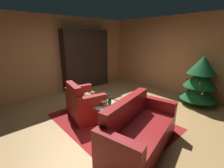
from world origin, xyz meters
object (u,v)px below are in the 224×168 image
object	(u,v)px
bookshelf_unit	(89,60)
bottle_on_table	(110,102)
book_stack_on_table	(103,102)
coffee_table	(105,106)
couch_red	(139,131)
armchair_red	(84,105)
decorated_tree	(200,80)

from	to	relation	value
bookshelf_unit	bottle_on_table	xyz separation A→B (m)	(2.72, -1.31, -0.49)
book_stack_on_table	bookshelf_unit	bearing A→B (deg)	152.08
coffee_table	bookshelf_unit	bearing A→B (deg)	153.12
couch_red	bottle_on_table	distance (m)	0.95
armchair_red	decorated_tree	distance (m)	3.35
bottle_on_table	book_stack_on_table	bearing A→B (deg)	-170.10
coffee_table	decorated_tree	bearing A→B (deg)	68.20
bottle_on_table	armchair_red	bearing A→B (deg)	-163.14
bookshelf_unit	decorated_tree	xyz separation A→B (m)	(3.62, 1.38, -0.31)
coffee_table	book_stack_on_table	size ratio (longest dim) A/B	3.19
bookshelf_unit	bottle_on_table	world-z (taller)	bookshelf_unit
armchair_red	couch_red	world-z (taller)	armchair_red
bottle_on_table	decorated_tree	bearing A→B (deg)	71.49
armchair_red	coffee_table	size ratio (longest dim) A/B	1.82
couch_red	coffee_table	distance (m)	1.08
couch_red	bottle_on_table	bearing A→B (deg)	173.52
armchair_red	book_stack_on_table	distance (m)	0.59
armchair_red	bottle_on_table	size ratio (longest dim) A/B	3.58
bookshelf_unit	book_stack_on_table	size ratio (longest dim) A/B	11.36
coffee_table	book_stack_on_table	bearing A→B (deg)	-112.14
book_stack_on_table	bottle_on_table	world-z (taller)	bottle_on_table
coffee_table	bottle_on_table	size ratio (longest dim) A/B	1.97
book_stack_on_table	decorated_tree	distance (m)	2.94
coffee_table	book_stack_on_table	world-z (taller)	book_stack_on_table
couch_red	bottle_on_table	size ratio (longest dim) A/B	5.99
coffee_table	armchair_red	bearing A→B (deg)	-157.00
bookshelf_unit	bottle_on_table	bearing A→B (deg)	-25.69
couch_red	coffee_table	world-z (taller)	couch_red
bottle_on_table	couch_red	bearing A→B (deg)	-6.48
book_stack_on_table	decorated_tree	world-z (taller)	decorated_tree
couch_red	coffee_table	xyz separation A→B (m)	(-1.07, 0.12, 0.08)
bookshelf_unit	couch_red	distance (m)	3.96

